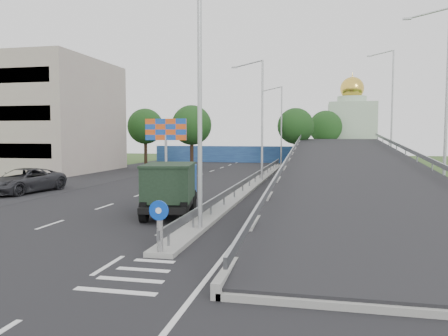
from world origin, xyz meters
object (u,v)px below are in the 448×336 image
(church, at_px, (351,127))
(billboard, at_px, (166,133))
(sign_bollard, at_px, (160,226))
(lamp_post_near, at_px, (195,88))
(dump_truck, at_px, (171,186))
(lamp_post_far, at_px, (280,121))
(parked_car_c, at_px, (23,181))
(lamp_post_mid, at_px, (260,113))

(church, distance_m, billboard, 37.23)
(sign_bollard, xyz_separation_m, lamp_post_near, (0.11, 3.83, 4.77))
(sign_bollard, bearing_deg, dump_truck, 106.31)
(lamp_post_far, xyz_separation_m, dump_truck, (-2.34, -36.20, -4.39))
(sign_bollard, xyz_separation_m, parked_car_c, (-14.75, 13.13, -0.19))
(sign_bollard, bearing_deg, parked_car_c, 138.33)
(church, height_order, dump_truck, church)
(church, relative_size, parked_car_c, 2.28)
(sign_bollard, height_order, dump_truck, dump_truck)
(lamp_post_near, height_order, church, church)
(lamp_post_mid, distance_m, dump_truck, 16.94)
(lamp_post_near, height_order, lamp_post_far, same)
(lamp_post_near, relative_size, dump_truck, 1.65)
(sign_bollard, bearing_deg, church, 80.19)
(sign_bollard, height_order, church, church)
(lamp_post_near, relative_size, church, 0.73)
(lamp_post_near, bearing_deg, church, 79.62)
(lamp_post_mid, bearing_deg, lamp_post_near, -90.00)
(lamp_post_far, height_order, billboard, lamp_post_far)
(lamp_post_far, relative_size, dump_truck, 1.65)
(lamp_post_mid, relative_size, church, 0.73)
(billboard, xyz_separation_m, parked_car_c, (-5.75, -12.70, -3.34))
(lamp_post_far, distance_m, dump_truck, 36.54)
(lamp_post_far, bearing_deg, church, 54.76)
(sign_bollard, relative_size, lamp_post_far, 0.17)
(lamp_post_near, distance_m, dump_truck, 6.26)
(sign_bollard, xyz_separation_m, dump_truck, (-2.23, 7.63, 0.39))
(lamp_post_near, height_order, billboard, lamp_post_near)
(lamp_post_mid, distance_m, billboard, 9.47)
(lamp_post_far, bearing_deg, dump_truck, -93.70)
(lamp_post_mid, relative_size, dump_truck, 1.65)
(lamp_post_far, bearing_deg, lamp_post_near, -90.00)
(lamp_post_far, bearing_deg, sign_bollard, -90.14)
(billboard, height_order, parked_car_c, billboard)
(lamp_post_mid, distance_m, parked_car_c, 18.97)
(sign_bollard, height_order, parked_car_c, sign_bollard)
(lamp_post_mid, distance_m, lamp_post_far, 20.00)
(lamp_post_mid, bearing_deg, dump_truck, -98.23)
(lamp_post_near, bearing_deg, lamp_post_mid, 90.00)
(church, distance_m, dump_truck, 51.81)
(sign_bollard, relative_size, parked_car_c, 0.28)
(parked_car_c, bearing_deg, dump_truck, -16.48)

